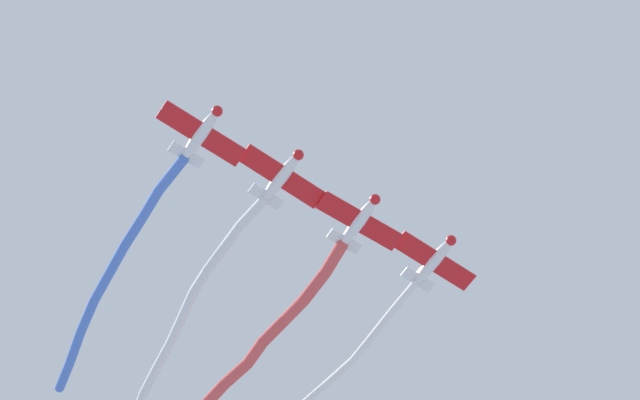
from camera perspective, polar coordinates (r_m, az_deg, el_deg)
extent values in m
ellipsoid|color=white|center=(89.51, -5.51, 3.00)|extent=(4.14, 3.78, 0.95)
sphere|color=red|center=(88.70, -4.75, 4.09)|extent=(1.14, 1.14, 0.81)
ellipsoid|color=#1E2D4C|center=(89.62, -5.29, 3.37)|extent=(1.30, 1.25, 0.51)
cube|color=red|center=(89.33, -5.46, 3.04)|extent=(5.65, 6.16, 0.13)
cube|color=white|center=(90.33, -6.17, 2.07)|extent=(2.41, 2.58, 0.11)
cube|color=red|center=(90.75, -6.10, 2.25)|extent=(0.88, 0.79, 1.31)
cylinder|color=#4C75DB|center=(91.28, -6.86, 1.14)|extent=(3.25, 2.76, 1.40)
cylinder|color=#4C75DB|center=(93.19, -7.80, -0.20)|extent=(2.85, 2.74, 1.59)
cylinder|color=#4C75DB|center=(94.93, -8.58, -1.48)|extent=(2.71, 2.60, 0.98)
cylinder|color=#4C75DB|center=(96.60, -9.32, -2.72)|extent=(2.68, 2.66, 1.34)
cylinder|color=#4C75DB|center=(98.37, -9.99, -3.94)|extent=(2.70, 2.73, 1.04)
cylinder|color=#4C75DB|center=(100.12, -10.63, -5.26)|extent=(2.59, 2.94, 0.87)
cylinder|color=#4C75DB|center=(101.98, -11.18, -6.65)|extent=(2.60, 3.14, 0.92)
cylinder|color=#4C75DB|center=(104.06, -11.66, -7.90)|extent=(2.63, 2.88, 1.45)
sphere|color=#4C75DB|center=(90.36, -6.30, 1.86)|extent=(0.78, 0.78, 0.78)
sphere|color=#4C75DB|center=(92.22, -7.42, 0.44)|extent=(0.78, 0.78, 0.78)
sphere|color=#4C75DB|center=(94.18, -8.18, -0.83)|extent=(0.78, 0.78, 0.78)
sphere|color=#4C75DB|center=(95.70, -8.98, -2.12)|extent=(0.78, 0.78, 0.78)
sphere|color=#4C75DB|center=(97.52, -9.64, -3.31)|extent=(0.78, 0.78, 0.78)
sphere|color=#4C75DB|center=(99.25, -10.34, -4.57)|extent=(0.78, 0.78, 0.78)
sphere|color=#4C75DB|center=(101.01, -10.93, -5.94)|extent=(0.78, 0.78, 0.78)
sphere|color=#4C75DB|center=(102.96, -11.43, -7.35)|extent=(0.78, 0.78, 0.78)
sphere|color=#4C75DB|center=(105.16, -11.88, -8.44)|extent=(0.78, 0.78, 0.78)
ellipsoid|color=white|center=(90.84, -1.81, 1.04)|extent=(4.18, 3.74, 0.95)
sphere|color=red|center=(90.06, -1.00, 2.09)|extent=(1.14, 1.14, 0.81)
ellipsoid|color=#1E2D4C|center=(90.96, -1.59, 1.41)|extent=(1.30, 1.24, 0.51)
cube|color=red|center=(90.67, -1.75, 1.08)|extent=(5.59, 6.21, 0.13)
cube|color=white|center=(91.64, -2.50, 0.16)|extent=(2.39, 2.60, 0.11)
cube|color=red|center=(92.06, -2.45, 0.33)|extent=(0.89, 0.78, 1.31)
cylinder|color=white|center=(92.56, -3.16, -0.61)|extent=(2.98, 2.47, 1.62)
cylinder|color=white|center=(94.30, -4.05, -1.67)|extent=(2.60, 2.37, 1.54)
cylinder|color=white|center=(95.74, -4.81, -2.71)|extent=(2.43, 2.26, 0.88)
cylinder|color=white|center=(97.28, -5.51, -3.71)|extent=(2.53, 2.44, 1.70)
cylinder|color=white|center=(99.16, -6.08, -4.77)|extent=(2.54, 2.80, 1.38)
cylinder|color=white|center=(101.13, -6.63, -5.97)|extent=(2.64, 2.93, 1.43)
cylinder|color=white|center=(103.02, -7.23, -7.15)|extent=(2.58, 2.73, 0.97)
cylinder|color=white|center=(104.76, -7.84, -8.28)|extent=(2.51, 2.70, 1.02)
sphere|color=white|center=(91.66, -2.63, -0.05)|extent=(0.78, 0.78, 0.78)
sphere|color=white|center=(93.47, -3.67, -1.16)|extent=(0.78, 0.78, 0.78)
sphere|color=white|center=(95.15, -4.42, -2.17)|extent=(0.78, 0.78, 0.78)
sphere|color=white|center=(96.34, -5.21, -3.24)|extent=(0.78, 0.78, 0.78)
sphere|color=white|center=(98.22, -5.81, -4.17)|extent=(0.78, 0.78, 0.78)
sphere|color=white|center=(100.11, -6.35, -5.36)|extent=(0.78, 0.78, 0.78)
sphere|color=white|center=(102.17, -6.90, -6.56)|extent=(0.78, 0.78, 0.78)
sphere|color=white|center=(103.88, -7.55, -7.73)|extent=(0.78, 0.78, 0.78)
sphere|color=white|center=(105.65, -8.13, -8.83)|extent=(0.78, 0.78, 0.78)
ellipsoid|color=white|center=(92.11, 1.78, -1.03)|extent=(4.05, 3.89, 0.95)
sphere|color=red|center=(91.32, 2.54, 0.03)|extent=(1.15, 1.15, 0.81)
ellipsoid|color=#1E2D4C|center=(92.22, 1.97, -0.65)|extent=(1.28, 1.26, 0.51)
cube|color=red|center=(91.94, 1.84, -0.99)|extent=(5.80, 6.03, 0.13)
cube|color=white|center=(92.92, 1.12, -1.91)|extent=(2.46, 2.54, 0.11)
cube|color=red|center=(93.33, 1.14, -1.72)|extent=(0.86, 0.82, 1.31)
cylinder|color=#DB4C4C|center=(93.48, 0.62, -2.74)|extent=(2.41, 2.53, 0.94)
cylinder|color=#DB4C4C|center=(94.46, -0.25, -3.99)|extent=(2.89, 2.52, 1.31)
cylinder|color=#DB4C4C|center=(95.53, -1.16, -5.06)|extent=(2.53, 2.16, 1.36)
cylinder|color=#DB4C4C|center=(96.62, -2.11, -6.01)|extent=(2.86, 2.26, 1.20)
cylinder|color=#DB4C4C|center=(97.75, -3.00, -7.03)|extent=(2.44, 2.36, 1.12)
cylinder|color=#DB4C4C|center=(98.99, -3.88, -7.97)|extent=(2.77, 2.18, 0.95)
cylinder|color=#DB4C4C|center=(100.13, -4.90, -8.94)|extent=(2.88, 2.32, 1.26)
sphere|color=#DB4C4C|center=(92.95, 0.99, -2.12)|extent=(0.93, 0.93, 0.93)
sphere|color=#DB4C4C|center=(94.03, 0.26, -3.34)|extent=(0.93, 0.93, 0.93)
sphere|color=#DB4C4C|center=(94.91, -0.75, -4.64)|extent=(0.93, 0.93, 0.93)
sphere|color=#DB4C4C|center=(96.16, -1.57, -5.47)|extent=(0.93, 0.93, 0.93)
sphere|color=#DB4C4C|center=(97.10, -2.65, -6.54)|extent=(0.93, 0.93, 0.93)
sphere|color=#DB4C4C|center=(98.41, -3.35, -7.51)|extent=(0.93, 0.93, 0.93)
sphere|color=#DB4C4C|center=(99.59, -4.40, -8.42)|extent=(0.93, 0.93, 0.93)
ellipsoid|color=white|center=(94.37, 5.23, -2.84)|extent=(4.15, 3.78, 0.95)
sphere|color=red|center=(93.63, 6.04, -1.86)|extent=(1.14, 1.14, 0.81)
ellipsoid|color=#1E2D4C|center=(94.49, 5.42, -2.48)|extent=(1.30, 1.24, 0.51)
cube|color=red|center=(94.21, 5.29, -2.81)|extent=(5.65, 6.16, 0.13)
cube|color=white|center=(95.14, 4.51, -3.67)|extent=(2.41, 2.58, 0.11)
cube|color=red|center=(95.53, 4.53, -3.48)|extent=(0.88, 0.79, 1.31)
cylinder|color=white|center=(95.81, 3.89, -4.47)|extent=(2.59, 2.40, 0.91)
cylinder|color=white|center=(97.05, 2.94, -5.63)|extent=(2.46, 2.33, 0.66)
cylinder|color=white|center=(98.24, 2.01, -6.79)|extent=(2.52, 2.35, 0.62)
cylinder|color=white|center=(99.79, 0.89, -7.93)|extent=(3.25, 2.57, 1.18)
cylinder|color=white|center=(101.38, -0.36, -9.01)|extent=(2.98, 2.16, 0.63)
sphere|color=white|center=(95.15, 4.39, -3.87)|extent=(0.62, 0.62, 0.62)
sphere|color=white|center=(96.48, 3.40, -5.05)|extent=(0.62, 0.62, 0.62)
sphere|color=white|center=(97.64, 2.48, -6.21)|extent=(0.62, 0.62, 0.62)
sphere|color=white|center=(98.86, 1.54, -7.37)|extent=(0.62, 0.62, 0.62)
sphere|color=white|center=(100.75, 0.26, -8.49)|extent=(0.62, 0.62, 0.62)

